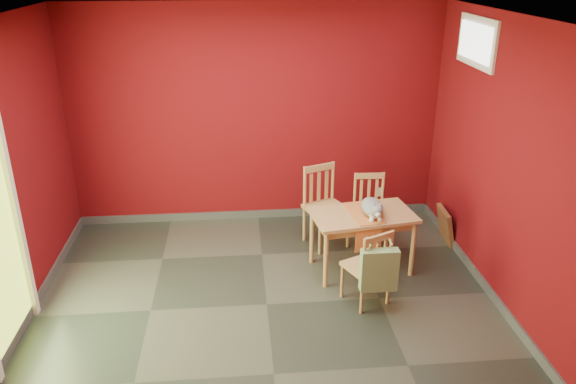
{
  "coord_description": "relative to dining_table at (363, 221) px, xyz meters",
  "views": [
    {
      "loc": [
        -0.22,
        -4.64,
        3.16
      ],
      "look_at": [
        0.25,
        0.45,
        1.0
      ],
      "focal_mm": 35.0,
      "sensor_mm": 36.0,
      "label": 1
    }
  ],
  "objects": [
    {
      "name": "ground",
      "position": [
        -1.05,
        -0.59,
        -0.58
      ],
      "size": [
        4.5,
        4.5,
        0.0
      ],
      "primitive_type": "plane",
      "color": "#2D342D",
      "rests_on": "ground"
    },
    {
      "name": "room_shell",
      "position": [
        -1.05,
        -0.59,
        -0.53
      ],
      "size": [
        4.5,
        4.5,
        4.5
      ],
      "color": "#5F090F",
      "rests_on": "ground"
    },
    {
      "name": "window",
      "position": [
        1.17,
        0.41,
        1.77
      ],
      "size": [
        0.05,
        0.9,
        0.5
      ],
      "color": "white",
      "rests_on": "room_shell"
    },
    {
      "name": "outlet_plate",
      "position": [
        0.55,
        1.39,
        -0.28
      ],
      "size": [
        0.08,
        0.02,
        0.12
      ],
      "primitive_type": "cube",
      "color": "silver",
      "rests_on": "room_shell"
    },
    {
      "name": "dining_table",
      "position": [
        0.0,
        0.0,
        0.0
      ],
      "size": [
        1.14,
        0.77,
        0.66
      ],
      "color": "tan",
      "rests_on": "ground"
    },
    {
      "name": "table_runner",
      "position": [
        -0.0,
        -0.1,
        0.04
      ],
      "size": [
        0.36,
        0.62,
        0.3
      ],
      "color": "#C06731",
      "rests_on": "dining_table"
    },
    {
      "name": "chair_far_left",
      "position": [
        -0.3,
        0.65,
        -0.1
      ],
      "size": [
        0.57,
        0.57,
        0.94
      ],
      "color": "tan",
      "rests_on": "ground"
    },
    {
      "name": "chair_far_right",
      "position": [
        0.23,
        0.62,
        -0.16
      ],
      "size": [
        0.4,
        0.4,
        0.83
      ],
      "color": "tan",
      "rests_on": "ground"
    },
    {
      "name": "chair_near",
      "position": [
        -0.07,
        -0.64,
        -0.17
      ],
      "size": [
        0.5,
        0.5,
        0.8
      ],
      "color": "tan",
      "rests_on": "ground"
    },
    {
      "name": "tote_bag",
      "position": [
        -0.02,
        -0.83,
        -0.11
      ],
      "size": [
        0.35,
        0.2,
        0.48
      ],
      "color": "#709660",
      "rests_on": "chair_near"
    },
    {
      "name": "cat",
      "position": [
        0.09,
        -0.03,
        0.2
      ],
      "size": [
        0.39,
        0.51,
        0.23
      ],
      "primitive_type": null,
      "rotation": [
        0.0,
        0.0,
        0.36
      ],
      "color": "slate",
      "rests_on": "table_runner"
    },
    {
      "name": "picture_frame",
      "position": [
        1.14,
        0.54,
        -0.37
      ],
      "size": [
        0.15,
        0.42,
        0.41
      ],
      "color": "brown",
      "rests_on": "ground"
    }
  ]
}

